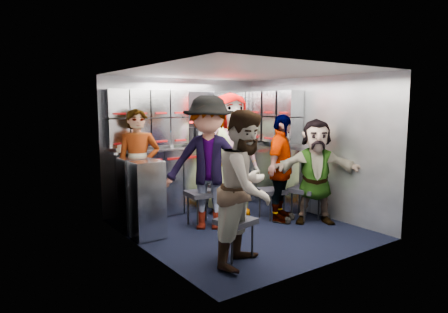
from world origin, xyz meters
TOP-DOWN VIEW (x-y plane):
  - floor at (0.00, 0.00)m, footprint 3.00×3.00m
  - wall_back at (0.00, 1.50)m, footprint 2.80×0.04m
  - wall_left at (-1.40, 0.00)m, footprint 0.04×3.00m
  - wall_right at (1.40, 0.00)m, footprint 0.04×3.00m
  - ceiling at (0.00, 0.00)m, footprint 2.80×3.00m
  - cart_bank_back at (0.00, 1.29)m, footprint 2.68×0.38m
  - cart_bank_left at (-1.19, 0.56)m, footprint 0.38×0.76m
  - counter at (0.00, 1.29)m, footprint 2.68×0.42m
  - locker_bank_back at (0.00, 1.35)m, footprint 2.68×0.28m
  - locker_bank_right at (1.25, 0.70)m, footprint 0.28×1.00m
  - right_cabinet at (1.25, 0.60)m, footprint 0.28×1.20m
  - coffee_niche at (0.18, 1.41)m, footprint 0.46×0.16m
  - red_latch_strip at (0.00, 1.09)m, footprint 2.60×0.02m
  - jump_seat_near_left at (-0.68, -0.78)m, footprint 0.44×0.43m
  - jump_seat_mid_left at (-0.32, 0.48)m, footprint 0.44×0.42m
  - jump_seat_center at (0.36, 0.91)m, footprint 0.43×0.41m
  - jump_seat_mid_right at (0.71, 0.15)m, footprint 0.48×0.47m
  - jump_seat_near_right at (1.05, -0.20)m, footprint 0.49×0.47m
  - attendant_standing at (-1.05, 0.95)m, footprint 0.70×0.59m
  - attendant_arc_a at (-0.68, -0.96)m, footprint 0.99×0.92m
  - attendant_arc_b at (-0.32, 0.30)m, footprint 1.34×1.24m
  - attendant_arc_c at (0.36, 0.73)m, footprint 1.01×0.76m
  - attendant_arc_d at (0.71, -0.03)m, footprint 0.97×0.79m
  - attendant_arc_e at (1.05, -0.38)m, footprint 1.37×1.18m
  - bottle_left at (-0.38, 1.24)m, footprint 0.06×0.06m
  - bottle_mid at (0.15, 1.24)m, footprint 0.07×0.07m
  - bottle_right at (0.63, 1.24)m, footprint 0.07×0.07m
  - cup_left at (-1.21, 1.23)m, footprint 0.09×0.09m
  - cup_right at (0.76, 1.23)m, footprint 0.07×0.07m

SIDE VIEW (x-z plane):
  - floor at x=0.00m, z-range 0.00..0.00m
  - jump_seat_center at x=0.36m, z-range 0.16..0.59m
  - jump_seat_mid_right at x=0.71m, z-range 0.17..0.61m
  - jump_seat_near_left at x=-0.68m, z-range 0.17..0.62m
  - jump_seat_mid_left at x=-0.32m, z-range 0.18..0.66m
  - jump_seat_near_right at x=1.05m, z-range 0.18..0.66m
  - cart_bank_back at x=0.00m, z-range 0.00..0.99m
  - cart_bank_left at x=-1.19m, z-range 0.00..0.99m
  - right_cabinet at x=1.25m, z-range 0.00..1.00m
  - attendant_arc_e at x=1.05m, z-range 0.00..1.49m
  - attendant_arc_d at x=0.71m, z-range 0.00..1.55m
  - attendant_standing at x=-1.05m, z-range 0.00..1.63m
  - attendant_arc_a at x=-0.68m, z-range 0.00..1.64m
  - red_latch_strip at x=0.00m, z-range 0.86..0.90m
  - attendant_arc_b at x=-0.32m, z-range 0.00..1.81m
  - attendant_arc_c at x=0.36m, z-range 0.00..1.86m
  - counter at x=0.00m, z-range 1.00..1.03m
  - wall_back at x=0.00m, z-range 0.00..2.10m
  - wall_left at x=-1.40m, z-range 0.00..2.10m
  - wall_right at x=1.40m, z-range 0.00..2.10m
  - cup_left at x=-1.21m, z-range 1.03..1.13m
  - cup_right at x=0.76m, z-range 1.03..1.13m
  - bottle_left at x=-0.38m, z-range 1.03..1.27m
  - bottle_mid at x=0.15m, z-range 1.03..1.30m
  - bottle_right at x=0.63m, z-range 1.03..1.30m
  - coffee_niche at x=0.18m, z-range 1.05..1.89m
  - locker_bank_back at x=0.00m, z-range 1.08..1.90m
  - locker_bank_right at x=1.25m, z-range 1.08..1.90m
  - ceiling at x=0.00m, z-range 2.09..2.11m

